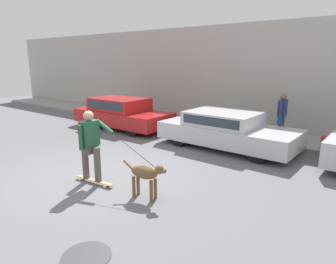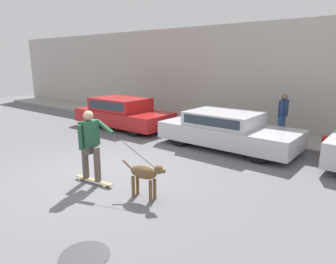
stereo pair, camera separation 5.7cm
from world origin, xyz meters
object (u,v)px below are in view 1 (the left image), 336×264
object	(u,v)px
parked_car_1	(226,130)
dog	(146,174)
fire_hydrant	(323,146)
pedestrian_with_bag	(282,114)
skateboarder	(90,143)
parked_car_0	(122,113)

from	to	relation	value
parked_car_1	dog	world-z (taller)	parked_car_1
fire_hydrant	pedestrian_with_bag	bearing A→B (deg)	145.94
skateboarder	dog	bearing A→B (deg)	0.78
skateboarder	fire_hydrant	size ratio (longest dim) A/B	3.40
parked_car_0	skateboarder	size ratio (longest dim) A/B	1.82
parked_car_1	skateboarder	size ratio (longest dim) A/B	1.89
parked_car_0	skateboarder	world-z (taller)	skateboarder
pedestrian_with_bag	skateboarder	bearing A→B (deg)	65.17
dog	pedestrian_with_bag	xyz separation A→B (m)	(0.76, 6.02, 0.44)
pedestrian_with_bag	fire_hydrant	world-z (taller)	pedestrian_with_bag
parked_car_0	fire_hydrant	size ratio (longest dim) A/B	6.18
parked_car_1	fire_hydrant	size ratio (longest dim) A/B	6.43
parked_car_0	parked_car_1	size ratio (longest dim) A/B	0.96
dog	skateboarder	world-z (taller)	skateboarder
skateboarder	parked_car_0	bearing A→B (deg)	123.77
skateboarder	fire_hydrant	bearing A→B (deg)	48.31
skateboarder	parked_car_1	bearing A→B (deg)	70.81
pedestrian_with_bag	dog	bearing A→B (deg)	77.83
parked_car_1	fire_hydrant	world-z (taller)	parked_car_1
parked_car_0	parked_car_1	xyz separation A→B (m)	(4.72, 0.00, -0.04)
parked_car_1	skateboarder	bearing A→B (deg)	-102.39
dog	skateboarder	bearing A→B (deg)	178.88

